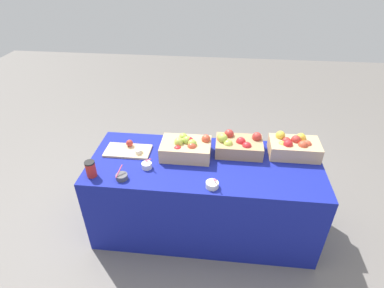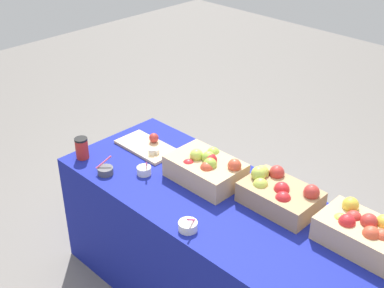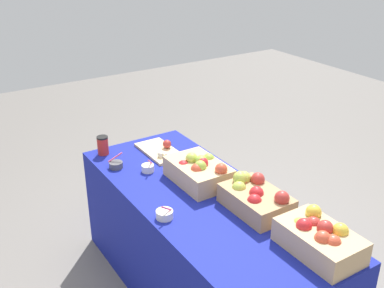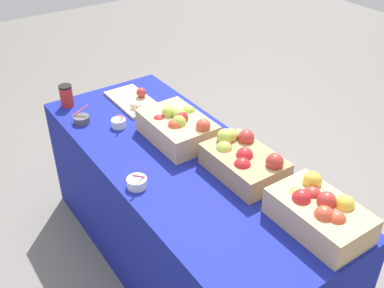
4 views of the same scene
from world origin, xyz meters
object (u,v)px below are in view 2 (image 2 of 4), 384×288
object	(u,v)px
apple_crate_left	(363,232)
apple_crate_right	(206,169)
apple_crate_middle	(278,192)
coffee_cup	(82,148)
cutting_board_front	(148,146)
sample_bowl_mid	(105,170)
sample_bowl_near	(144,170)
sample_bowl_far	(188,226)

from	to	relation	value
apple_crate_left	apple_crate_right	size ratio (longest dim) A/B	1.00
apple_crate_left	apple_crate_middle	world-z (taller)	apple_crate_left
apple_crate_right	coffee_cup	bearing A→B (deg)	-153.46
cutting_board_front	sample_bowl_mid	size ratio (longest dim) A/B	3.85
apple_crate_right	sample_bowl_mid	distance (m)	0.58
apple_crate_middle	cutting_board_front	distance (m)	0.92
cutting_board_front	apple_crate_middle	bearing A→B (deg)	5.63
apple_crate_middle	sample_bowl_near	size ratio (longest dim) A/B	3.78
sample_bowl_mid	cutting_board_front	bearing A→B (deg)	97.63
apple_crate_right	sample_bowl_mid	xyz separation A→B (m)	(-0.45, -0.36, -0.05)
apple_crate_middle	apple_crate_right	world-z (taller)	apple_crate_right
cutting_board_front	sample_bowl_near	distance (m)	0.29
apple_crate_left	apple_crate_right	bearing A→B (deg)	-173.01
apple_crate_right	cutting_board_front	distance (m)	0.50
sample_bowl_near	sample_bowl_mid	xyz separation A→B (m)	(-0.16, -0.15, -0.00)
apple_crate_left	apple_crate_middle	bearing A→B (deg)	-178.41
sample_bowl_near	sample_bowl_far	bearing A→B (deg)	-18.29
apple_crate_middle	coffee_cup	size ratio (longest dim) A/B	2.96
apple_crate_left	sample_bowl_mid	world-z (taller)	apple_crate_left
apple_crate_right	sample_bowl_far	distance (m)	0.45
apple_crate_right	sample_bowl_far	size ratio (longest dim) A/B	4.17
apple_crate_right	sample_bowl_far	bearing A→B (deg)	-57.86
apple_crate_middle	sample_bowl_mid	world-z (taller)	apple_crate_middle
apple_crate_middle	apple_crate_right	size ratio (longest dim) A/B	0.96
cutting_board_front	coffee_cup	xyz separation A→B (m)	(-0.19, -0.35, 0.05)
cutting_board_front	sample_bowl_near	xyz separation A→B (m)	(0.21, -0.21, 0.01)
apple_crate_left	sample_bowl_far	bearing A→B (deg)	-143.35
sample_bowl_far	cutting_board_front	bearing A→B (deg)	152.54
coffee_cup	cutting_board_front	bearing A→B (deg)	61.41
coffee_cup	apple_crate_middle	bearing A→B (deg)	21.67
cutting_board_front	coffee_cup	size ratio (longest dim) A/B	2.92
apple_crate_right	apple_crate_middle	bearing A→B (deg)	12.91
apple_crate_left	apple_crate_middle	size ratio (longest dim) A/B	1.05
sample_bowl_mid	sample_bowl_near	bearing A→B (deg)	44.09
cutting_board_front	sample_bowl_mid	distance (m)	0.36
cutting_board_front	sample_bowl_far	world-z (taller)	sample_bowl_far
sample_bowl_far	coffee_cup	world-z (taller)	coffee_cup
sample_bowl_near	cutting_board_front	bearing A→B (deg)	134.92
apple_crate_middle	sample_bowl_near	xyz separation A→B (m)	(-0.71, -0.30, -0.05)
coffee_cup	sample_bowl_mid	bearing A→B (deg)	-2.74
cutting_board_front	sample_bowl_far	distance (m)	0.83
apple_crate_left	sample_bowl_near	xyz separation A→B (m)	(-1.18, -0.31, -0.05)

